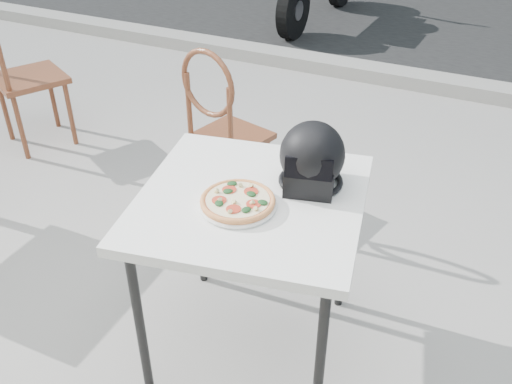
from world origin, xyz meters
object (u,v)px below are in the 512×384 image
at_px(cafe_table_main, 251,212).
at_px(helmet, 312,159).
at_px(cafe_chair_main, 221,122).
at_px(pizza, 238,200).
at_px(plate, 238,205).
at_px(cafe_chair_side, 13,61).

bearing_deg(cafe_table_main, helmet, 45.58).
bearing_deg(cafe_table_main, cafe_chair_main, 124.37).
height_order(cafe_table_main, pizza, pizza).
distance_m(cafe_table_main, helmet, 0.31).
relative_size(plate, cafe_chair_main, 0.32).
bearing_deg(cafe_chair_side, plate, -177.87).
bearing_deg(plate, cafe_table_main, 80.24).
xyz_separation_m(cafe_table_main, cafe_chair_side, (-2.23, 1.00, -0.09)).
height_order(cafe_chair_main, cafe_chair_side, cafe_chair_side).
relative_size(plate, pizza, 0.95).
height_order(helmet, cafe_chair_side, cafe_chair_side).
bearing_deg(cafe_chair_side, pizza, -177.87).
bearing_deg(cafe_table_main, cafe_chair_side, 155.98).
bearing_deg(cafe_chair_main, cafe_chair_side, 12.08).
xyz_separation_m(plate, cafe_chair_side, (-2.22, 1.08, -0.17)).
xyz_separation_m(pizza, cafe_chair_main, (-0.61, 0.99, -0.27)).
bearing_deg(plate, pizza, 57.78).
height_order(cafe_table_main, helmet, helmet).
bearing_deg(cafe_chair_side, cafe_table_main, -176.05).
bearing_deg(helmet, pizza, -140.01).
height_order(plate, cafe_chair_main, cafe_chair_main).
relative_size(cafe_table_main, cafe_chair_side, 0.86).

